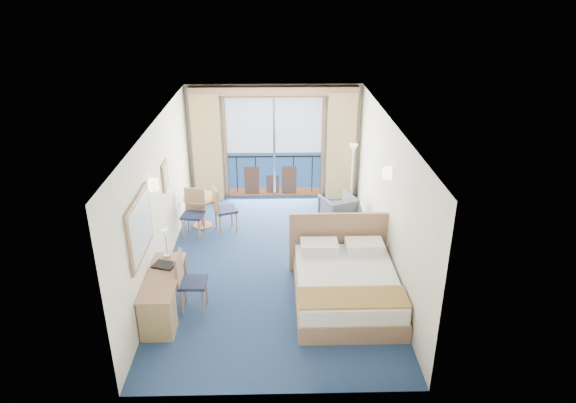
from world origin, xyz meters
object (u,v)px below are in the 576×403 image
(bed, at_px, (346,284))
(desk_chair, at_px, (187,278))
(armchair, at_px, (338,209))
(floor_lamp, at_px, (353,161))
(round_table, at_px, (201,204))
(nightstand, at_px, (368,241))
(desk, at_px, (159,308))
(table_chair_a, at_px, (221,207))
(table_chair_b, at_px, (194,210))

(bed, bearing_deg, desk_chair, -176.68)
(bed, relative_size, armchair, 3.12)
(armchair, height_order, floor_lamp, floor_lamp)
(desk_chair, xyz_separation_m, round_table, (-0.17, 2.97, -0.05))
(nightstand, bearing_deg, desk, -147.55)
(round_table, height_order, table_chair_a, table_chair_a)
(bed, distance_m, round_table, 3.91)
(desk, relative_size, desk_chair, 1.47)
(armchair, bearing_deg, desk_chair, 25.62)
(floor_lamp, height_order, desk_chair, floor_lamp)
(round_table, bearing_deg, desk_chair, -86.75)
(bed, distance_m, floor_lamp, 3.70)
(floor_lamp, bearing_deg, armchair, -120.11)
(nightstand, distance_m, table_chair_b, 3.55)
(desk, height_order, table_chair_b, table_chair_b)
(desk, bearing_deg, nightstand, 32.45)
(table_chair_b, bearing_deg, table_chair_a, 21.27)
(table_chair_a, height_order, table_chair_b, table_chair_a)
(nightstand, height_order, desk_chair, desk_chair)
(armchair, relative_size, table_chair_a, 0.69)
(floor_lamp, bearing_deg, bed, -99.10)
(desk_chair, bearing_deg, table_chair_a, -5.16)
(nightstand, height_order, table_chair_a, table_chair_a)
(armchair, xyz_separation_m, desk, (-3.10, -3.58, 0.07))
(table_chair_b, bearing_deg, desk_chair, -74.93)
(desk, xyz_separation_m, table_chair_a, (0.64, 3.22, 0.18))
(nightstand, relative_size, armchair, 0.75)
(bed, height_order, floor_lamp, floor_lamp)
(desk, bearing_deg, desk_chair, 55.30)
(floor_lamp, bearing_deg, desk_chair, -130.08)
(bed, distance_m, nightstand, 1.70)
(desk, bearing_deg, bed, 12.86)
(desk_chair, bearing_deg, floor_lamp, -39.26)
(nightstand, xyz_separation_m, desk_chair, (-3.16, -1.72, 0.31))
(table_chair_a, xyz_separation_m, table_chair_b, (-0.55, -0.12, -0.01))
(floor_lamp, xyz_separation_m, desk, (-3.46, -4.21, -0.81))
(nightstand, relative_size, round_table, 0.69)
(armchair, height_order, desk, desk)
(round_table, distance_m, table_chair_b, 0.39)
(floor_lamp, bearing_deg, desk, -129.46)
(desk, height_order, desk_chair, desk_chair)
(desk_chair, bearing_deg, table_chair_b, 6.73)
(bed, height_order, table_chair_a, bed)
(bed, xyz_separation_m, armchair, (0.20, 2.92, -0.01))
(desk, distance_m, desk_chair, 0.65)
(nightstand, xyz_separation_m, armchair, (-0.42, 1.34, 0.05))
(armchair, bearing_deg, table_chair_a, -14.25)
(desk_chair, relative_size, table_chair_b, 1.02)
(bed, height_order, desk, bed)
(round_table, bearing_deg, floor_lamp, 12.53)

